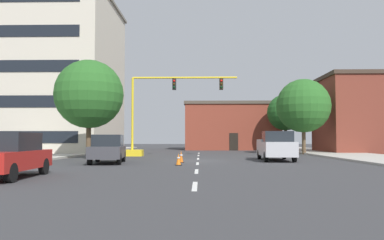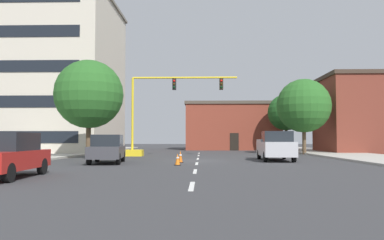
{
  "view_description": "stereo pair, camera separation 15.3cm",
  "coord_description": "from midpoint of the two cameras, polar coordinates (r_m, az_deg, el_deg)",
  "views": [
    {
      "loc": [
        0.18,
        -26.31,
        1.51
      ],
      "look_at": [
        -0.54,
        6.59,
        3.09
      ],
      "focal_mm": 36.14,
      "sensor_mm": 36.0,
      "label": 1
    },
    {
      "loc": [
        0.34,
        -26.31,
        1.51
      ],
      "look_at": [
        -0.54,
        6.59,
        3.09
      ],
      "focal_mm": 36.14,
      "sensor_mm": 36.0,
      "label": 2
    }
  ],
  "objects": [
    {
      "name": "lane_stripe_seg_3",
      "position": [
        28.85,
        0.75,
        -5.74
      ],
      "size": [
        0.16,
        2.4,
        0.01
      ],
      "primitive_type": "cube",
      "color": "silver",
      "rests_on": "ground_plane"
    },
    {
      "name": "lane_stripe_seg_0",
      "position": [
        12.4,
        0.06,
        -9.72
      ],
      "size": [
        0.16,
        2.4,
        0.01
      ],
      "primitive_type": "cube",
      "color": "silver",
      "rests_on": "ground_plane"
    },
    {
      "name": "lane_stripe_seg_1",
      "position": [
        17.87,
        0.43,
        -7.58
      ],
      "size": [
        0.16,
        2.4,
        0.01
      ],
      "primitive_type": "cube",
      "color": "silver",
      "rests_on": "ground_plane"
    },
    {
      "name": "sidewalk_left",
      "position": [
        36.84,
        -20.04,
        -4.82
      ],
      "size": [
        6.0,
        56.0,
        0.14
      ],
      "primitive_type": "cube",
      "color": "#B2ADA3",
      "rests_on": "ground_plane"
    },
    {
      "name": "sedan_red_near_left",
      "position": [
        16.39,
        -25.76,
        -4.65
      ],
      "size": [
        2.03,
        4.57,
        1.74
      ],
      "color": "#B21E19",
      "rests_on": "ground_plane"
    },
    {
      "name": "building_tall_left",
      "position": [
        45.99,
        -21.56,
        5.99
      ],
      "size": [
        16.29,
        14.37,
        16.66
      ],
      "color": "beige",
      "rests_on": "ground_plane"
    },
    {
      "name": "traffic_cone_roadside_a",
      "position": [
        24.19,
        -1.8,
        -5.45
      ],
      "size": [
        0.36,
        0.36,
        0.75
      ],
      "color": "black",
      "rests_on": "ground_plane"
    },
    {
      "name": "building_row_right",
      "position": [
        45.3,
        24.9,
        0.79
      ],
      "size": [
        10.72,
        8.47,
        8.17
      ],
      "color": "brown",
      "rests_on": "ground_plane"
    },
    {
      "name": "tree_right_mid",
      "position": [
        38.77,
        16.0,
        2.02
      ],
      "size": [
        5.17,
        5.17,
        7.26
      ],
      "color": "brown",
      "rests_on": "ground_plane"
    },
    {
      "name": "ground_plane",
      "position": [
        26.35,
        0.7,
        -6.03
      ],
      "size": [
        160.0,
        160.0,
        0.0
      ],
      "primitive_type": "plane",
      "color": "#38383A"
    },
    {
      "name": "building_brick_center",
      "position": [
        53.94,
        5.64,
        -0.98
      ],
      "size": [
        12.6,
        10.11,
        6.3
      ],
      "color": "brown",
      "rests_on": "ground_plane"
    },
    {
      "name": "sedan_dark_gray_mid_left",
      "position": [
        24.25,
        -12.48,
        -4.15
      ],
      "size": [
        2.36,
        4.68,
        1.74
      ],
      "color": "#3D3D42",
      "rests_on": "ground_plane"
    },
    {
      "name": "lane_stripe_seg_5",
      "position": [
        39.84,
        0.9,
        -4.91
      ],
      "size": [
        0.16,
        2.4,
        0.01
      ],
      "primitive_type": "cube",
      "color": "silver",
      "rests_on": "ground_plane"
    },
    {
      "name": "tree_left_near",
      "position": [
        29.8,
        -15.09,
        3.69
      ],
      "size": [
        5.09,
        5.09,
        7.35
      ],
      "color": "brown",
      "rests_on": "ground_plane"
    },
    {
      "name": "traffic_cone_roadside_b",
      "position": [
        21.78,
        -2.21,
        -5.84
      ],
      "size": [
        0.36,
        0.36,
        0.68
      ],
      "color": "black",
      "rests_on": "ground_plane"
    },
    {
      "name": "traffic_signal_gantry",
      "position": [
        33.35,
        -6.71,
        -1.38
      ],
      "size": [
        9.9,
        1.2,
        6.83
      ],
      "color": "yellow",
      "rests_on": "ground_plane"
    },
    {
      "name": "lane_stripe_seg_4",
      "position": [
        34.34,
        0.84,
        -5.26
      ],
      "size": [
        0.16,
        2.4,
        0.01
      ],
      "primitive_type": "cube",
      "color": "silver",
      "rests_on": "ground_plane"
    },
    {
      "name": "tree_right_far",
      "position": [
        47.39,
        13.51,
        1.08
      ],
      "size": [
        4.31,
        4.31,
        6.77
      ],
      "color": "#4C3823",
      "rests_on": "ground_plane"
    },
    {
      "name": "sidewalk_right",
      "position": [
        36.65,
        21.83,
        -4.8
      ],
      "size": [
        6.0,
        56.0,
        0.14
      ],
      "primitive_type": "cube",
      "color": "#B2ADA3",
      "rests_on": "ground_plane"
    },
    {
      "name": "pickup_truck_silver",
      "position": [
        27.08,
        12.08,
        -3.82
      ],
      "size": [
        2.2,
        5.47,
        1.99
      ],
      "color": "#BCBCC1",
      "rests_on": "ground_plane"
    },
    {
      "name": "lane_stripe_seg_2",
      "position": [
        23.36,
        0.63,
        -6.44
      ],
      "size": [
        0.16,
        2.4,
        0.01
      ],
      "primitive_type": "cube",
      "color": "silver",
      "rests_on": "ground_plane"
    }
  ]
}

